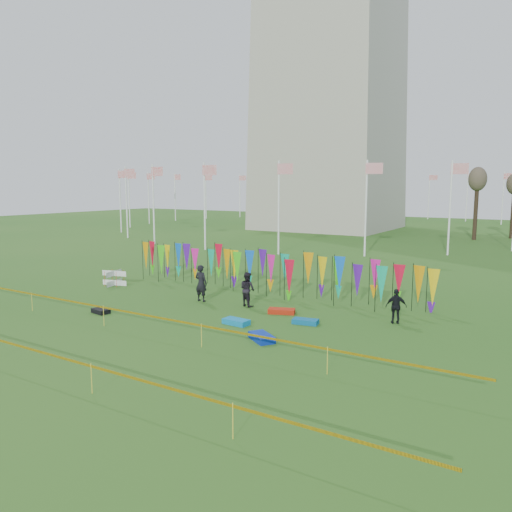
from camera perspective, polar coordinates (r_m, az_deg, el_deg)
The scene contains 14 objects.
ground at distance 22.52m, azimuth -8.81°, elevation -7.27°, with size 160.00×160.00×0.00m, color #255818.
flagpole_ring at distance 70.35m, azimuth 8.32°, elevation 6.42°, with size 57.40×56.16×8.00m.
banner_row at distance 27.37m, azimuth 0.77°, elevation -1.33°, with size 18.64×0.64×2.33m.
caution_tape_near at distance 20.78m, azimuth -13.67°, elevation -6.48°, with size 26.00×0.02×0.90m.
caution_tape_far at distance 17.84m, azimuth -25.22°, elevation -9.47°, with size 26.00×0.02×0.90m.
box_kite at distance 30.87m, azimuth -15.89°, elevation -2.44°, with size 0.82×0.82×0.91m.
person_left at distance 25.77m, azimuth -6.30°, elevation -3.10°, with size 0.69×0.51×1.90m, color black.
person_mid at distance 24.62m, azimuth -0.99°, elevation -3.81°, with size 0.83×0.51×1.71m, color black.
person_right at distance 22.39m, azimuth 15.73°, elevation -5.57°, with size 0.89×0.51×1.52m, color black.
kite_bag_turquoise at distance 21.62m, azimuth -2.28°, elevation -7.51°, with size 1.15×0.57×0.23m, color #0D87CD.
kite_bag_blue at distance 19.42m, azimuth 0.65°, elevation -9.28°, with size 1.21×0.63×0.25m, color #0B2FB7.
kite_bag_red at distance 23.41m, azimuth 2.94°, elevation -6.31°, with size 1.23×0.56×0.22m, color red.
kite_bag_black at distance 24.54m, azimuth -17.32°, elevation -6.02°, with size 0.89×0.51×0.21m, color black.
kite_bag_teal at distance 21.78m, azimuth 5.67°, elevation -7.46°, with size 1.10×0.52×0.21m, color #0B649F.
Camera 1 is at (14.26, -16.39, 5.92)m, focal length 35.00 mm.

